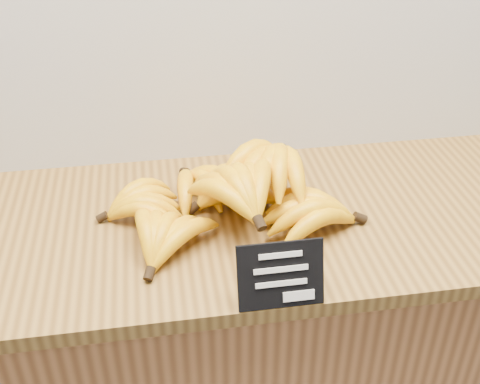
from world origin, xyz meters
The scene contains 4 objects.
counter centered at (-0.02, 2.75, 0.45)m, with size 1.32×0.50×0.90m, color #A96936.
counter_top centered at (-0.02, 2.75, 0.92)m, with size 1.48×0.54×0.03m, color brown.
chalkboard_sign centered at (0.01, 2.50, 0.99)m, with size 0.14×0.01×0.11m, color black.
banana_pile centered at (-0.03, 2.75, 0.98)m, with size 0.51×0.35×0.13m.
Camera 1 is at (-0.17, 1.78, 1.63)m, focal length 45.00 mm.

